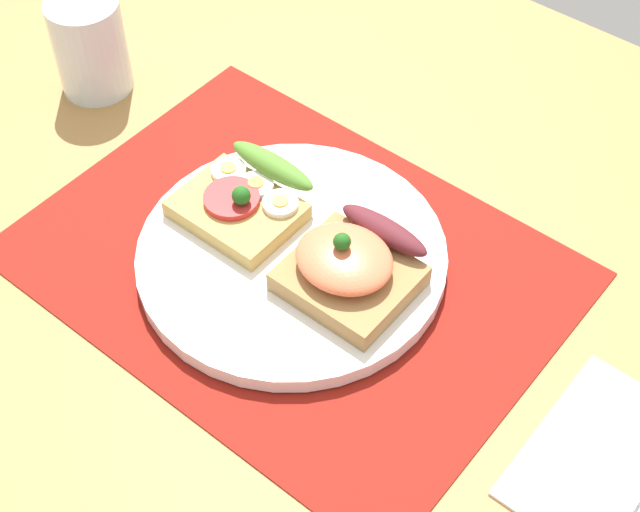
{
  "coord_description": "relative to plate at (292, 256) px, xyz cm",
  "views": [
    {
      "loc": [
        33.96,
        -38.2,
        60.94
      ],
      "look_at": [
        3.0,
        0.0,
        3.26
      ],
      "focal_mm": 53.63,
      "sensor_mm": 36.0,
      "label": 1
    }
  ],
  "objects": [
    {
      "name": "ground_plane",
      "position": [
        0.0,
        0.0,
        -2.63
      ],
      "size": [
        120.0,
        90.0,
        3.2
      ],
      "primitive_type": "cube",
      "color": "#A47740"
    },
    {
      "name": "placemat",
      "position": [
        0.0,
        0.0,
        -0.88
      ],
      "size": [
        43.16,
        32.06,
        0.3
      ],
      "primitive_type": "cube",
      "color": "maroon",
      "rests_on": "ground_plane"
    },
    {
      "name": "plate",
      "position": [
        0.0,
        0.0,
        0.0
      ],
      "size": [
        25.6,
        25.6,
        1.46
      ],
      "primitive_type": "cylinder",
      "color": "white",
      "rests_on": "placemat"
    },
    {
      "name": "sandwich_egg_tomato",
      "position": [
        -5.98,
        1.26,
        2.05
      ],
      "size": [
        9.98,
        9.19,
        3.8
      ],
      "color": "tan",
      "rests_on": "plate"
    },
    {
      "name": "sandwich_salmon",
      "position": [
        5.74,
        0.23,
        2.68
      ],
      "size": [
        9.66,
        10.23,
        5.48
      ],
      "color": "#A07A48",
      "rests_on": "plate"
    },
    {
      "name": "napkin",
      "position": [
        31.33,
        0.18,
        -0.73
      ],
      "size": [
        14.75,
        14.74,
        0.6
      ],
      "primitive_type": "cube",
      "color": "white",
      "rests_on": "ground_plane"
    },
    {
      "name": "drinking_glass",
      "position": [
        -29.81,
        5.66,
        3.74
      ],
      "size": [
        6.97,
        6.97,
        9.54
      ],
      "primitive_type": "cylinder",
      "color": "silver",
      "rests_on": "ground_plane"
    }
  ]
}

